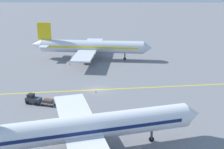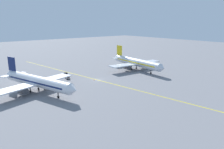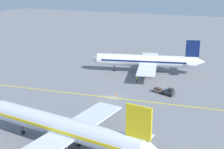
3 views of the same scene
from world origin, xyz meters
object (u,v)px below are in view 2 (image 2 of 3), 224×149
at_px(traffic_cone_near_nose, 119,69).
at_px(traffic_cone_mid_apron, 94,80).
at_px(airplane_at_gate, 136,62).
at_px(airplane_adjacent_stand, 37,81).
at_px(baggage_tug_dark, 66,75).
at_px(baggage_cart_trailing, 68,77).
at_px(ground_crew_worker, 65,83).

xyz_separation_m(traffic_cone_near_nose, traffic_cone_mid_apron, (20.60, 8.54, 0.00)).
bearing_deg(airplane_at_gate, airplane_adjacent_stand, 3.60).
relative_size(airplane_at_gate, baggage_tug_dark, 10.76).
distance_m(airplane_adjacent_stand, baggage_cart_trailing, 18.44).
relative_size(ground_crew_worker, traffic_cone_near_nose, 3.05).
bearing_deg(traffic_cone_near_nose, airplane_adjacent_stand, 11.20).
xyz_separation_m(baggage_cart_trailing, ground_crew_worker, (5.46, 7.88, 0.15)).
height_order(ground_crew_worker, traffic_cone_near_nose, ground_crew_worker).
distance_m(baggage_tug_dark, traffic_cone_mid_apron, 13.32).
relative_size(baggage_tug_dark, traffic_cone_mid_apron, 6.01).
bearing_deg(traffic_cone_mid_apron, baggage_cart_trailing, -51.61).
xyz_separation_m(airplane_at_gate, baggage_tug_dark, (32.67, -8.84, -2.81)).
distance_m(baggage_tug_dark, traffic_cone_near_nose, 26.79).
bearing_deg(traffic_cone_mid_apron, traffic_cone_near_nose, -157.49).
distance_m(airplane_at_gate, traffic_cone_mid_apron, 27.09).
bearing_deg(airplane_at_gate, baggage_tug_dark, -15.14).
height_order(baggage_tug_dark, ground_crew_worker, baggage_tug_dark).
relative_size(baggage_tug_dark, baggage_cart_trailing, 1.14).
bearing_deg(baggage_tug_dark, airplane_at_gate, 164.86).
distance_m(ground_crew_worker, traffic_cone_near_nose, 33.87).
xyz_separation_m(baggage_tug_dark, baggage_cart_trailing, (0.95, 3.16, -0.14)).
bearing_deg(airplane_adjacent_stand, traffic_cone_mid_apron, -179.84).
relative_size(airplane_adjacent_stand, traffic_cone_mid_apron, 63.48).
relative_size(baggage_cart_trailing, ground_crew_worker, 1.72).
relative_size(airplane_at_gate, traffic_cone_near_nose, 64.63).
bearing_deg(airplane_adjacent_stand, airplane_at_gate, -176.40).
distance_m(airplane_at_gate, airplane_adjacent_stand, 49.65).
bearing_deg(baggage_tug_dark, ground_crew_worker, 59.84).
height_order(airplane_adjacent_stand, baggage_cart_trailing, airplane_adjacent_stand).
bearing_deg(airplane_adjacent_stand, baggage_tug_dark, -144.70).
xyz_separation_m(airplane_adjacent_stand, ground_crew_worker, (-10.47, -0.92, -2.80)).
bearing_deg(ground_crew_worker, traffic_cone_mid_apron, 176.05).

